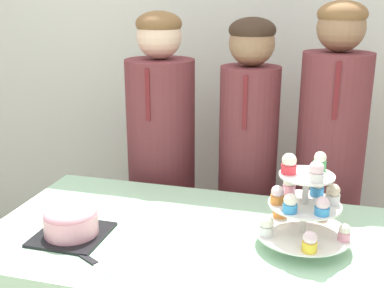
{
  "coord_description": "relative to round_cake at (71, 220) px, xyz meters",
  "views": [
    {
      "loc": [
        0.39,
        -1.02,
        1.53
      ],
      "look_at": [
        -0.01,
        0.43,
        1.06
      ],
      "focal_mm": 45.0,
      "sensor_mm": 36.0,
      "label": 1
    }
  ],
  "objects": [
    {
      "name": "cake_knife",
      "position": [
        0.17,
        -0.15,
        -0.06
      ],
      "size": [
        0.28,
        0.17,
        0.01
      ],
      "rotation": [
        0.0,
        0.0,
        -0.51
      ],
      "color": "silver",
      "rests_on": "table"
    },
    {
      "name": "cupcake_stand",
      "position": [
        0.74,
        0.14,
        0.09
      ],
      "size": [
        0.3,
        0.3,
        0.31
      ],
      "color": "silver",
      "rests_on": "table"
    },
    {
      "name": "student_0",
      "position": [
        0.06,
        0.73,
        -0.12
      ],
      "size": [
        0.31,
        0.32,
        1.46
      ],
      "color": "brown",
      "rests_on": "ground_plane"
    },
    {
      "name": "student_1",
      "position": [
        0.47,
        0.73,
        -0.11
      ],
      "size": [
        0.26,
        0.26,
        1.44
      ],
      "color": "brown",
      "rests_on": "ground_plane"
    },
    {
      "name": "student_2",
      "position": [
        0.82,
        0.73,
        -0.09
      ],
      "size": [
        0.28,
        0.29,
        1.51
      ],
      "color": "brown",
      "rests_on": "ground_plane"
    },
    {
      "name": "wall_back",
      "position": [
        0.38,
        1.25,
        0.54
      ],
      "size": [
        9.0,
        0.06,
        2.7
      ],
      "color": "silver",
      "rests_on": "ground_plane"
    },
    {
      "name": "round_cake",
      "position": [
        0.0,
        0.0,
        0.0
      ],
      "size": [
        0.23,
        0.23,
        0.12
      ],
      "color": "black",
      "rests_on": "table"
    }
  ]
}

